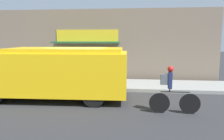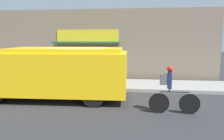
{
  "view_description": "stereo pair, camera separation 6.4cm",
  "coord_description": "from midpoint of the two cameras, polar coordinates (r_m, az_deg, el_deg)",
  "views": [
    {
      "loc": [
        2.79,
        -10.37,
        2.59
      ],
      "look_at": [
        1.65,
        -0.2,
        1.1
      ],
      "focal_mm": 35.0,
      "sensor_mm": 36.0,
      "label": 1
    },
    {
      "loc": [
        2.85,
        -10.36,
        2.59
      ],
      "look_at": [
        1.65,
        -0.2,
        1.1
      ],
      "focal_mm": 35.0,
      "sensor_mm": 36.0,
      "label": 2
    }
  ],
  "objects": [
    {
      "name": "sidewalk",
      "position": [
        12.25,
        -7.06,
        -3.6
      ],
      "size": [
        28.0,
        2.58,
        0.16
      ],
      "color": "gray",
      "rests_on": "ground_plane"
    },
    {
      "name": "cyclist",
      "position": [
        7.79,
        15.08,
        -5.39
      ],
      "size": [
        1.75,
        0.21,
        1.66
      ],
      "rotation": [
        0.0,
        0.0,
        0.02
      ],
      "color": "black",
      "rests_on": "ground_plane"
    },
    {
      "name": "school_bus",
      "position": [
        9.57,
        -14.2,
        -0.56
      ],
      "size": [
        6.56,
        2.88,
        2.19
      ],
      "rotation": [
        0.0,
        0.0,
        0.04
      ],
      "color": "yellow",
      "rests_on": "ground_plane"
    },
    {
      "name": "storefront",
      "position": [
        13.66,
        -5.58,
        6.54
      ],
      "size": [
        15.28,
        1.04,
        4.35
      ],
      "color": "#756656",
      "rests_on": "ground_plane"
    },
    {
      "name": "trash_bin",
      "position": [
        12.37,
        -3.62,
        -0.73
      ],
      "size": [
        0.54,
        0.54,
        0.99
      ],
      "color": "#2D5138",
      "rests_on": "sidewalk"
    },
    {
      "name": "ground_plane",
      "position": [
        11.05,
        -8.6,
        -5.37
      ],
      "size": [
        70.0,
        70.0,
        0.0
      ],
      "primitive_type": "plane",
      "color": "#2B2B2D"
    }
  ]
}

